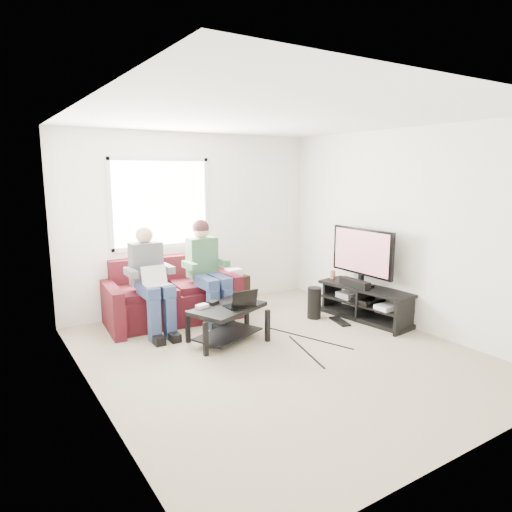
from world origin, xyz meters
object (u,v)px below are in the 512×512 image
object	(u,v)px
subwoofer	(314,303)
coffee_table	(228,316)
tv	(362,253)
end_table	(234,291)
tv_stand	(365,305)
sofa	(172,298)

from	to	relation	value
subwoofer	coffee_table	bearing A→B (deg)	-174.11
coffee_table	tv	distance (m)	2.14
coffee_table	end_table	size ratio (longest dim) A/B	1.67
coffee_table	tv	bearing A→B (deg)	-4.66
tv_stand	tv	size ratio (longest dim) A/B	1.32
tv_stand	end_table	size ratio (longest dim) A/B	2.34
coffee_table	tv_stand	bearing A→B (deg)	-7.42
tv	tv_stand	bearing A→B (deg)	-88.53
tv_stand	sofa	bearing A→B (deg)	147.87
tv	end_table	xyz separation A→B (m)	(-1.32, 1.29, -0.65)
end_table	tv_stand	bearing A→B (deg)	-46.45
end_table	subwoofer	bearing A→B (deg)	-52.30
sofa	coffee_table	distance (m)	1.20
sofa	tv	size ratio (longest dim) A/B	1.71
tv	coffee_table	bearing A→B (deg)	175.34
end_table	tv	bearing A→B (deg)	-44.37
tv	end_table	distance (m)	1.96
subwoofer	tv	bearing A→B (deg)	-29.33
tv_stand	tv	distance (m)	0.72
coffee_table	end_table	bearing A→B (deg)	57.07
tv_stand	tv	world-z (taller)	tv
coffee_table	subwoofer	world-z (taller)	coffee_table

